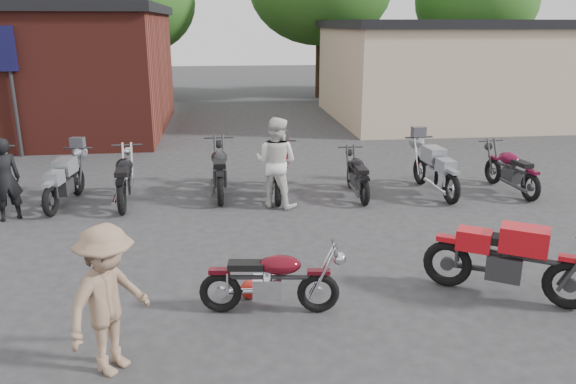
{
  "coord_description": "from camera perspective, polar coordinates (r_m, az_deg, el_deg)",
  "views": [
    {
      "loc": [
        -0.98,
        -6.56,
        3.67
      ],
      "look_at": [
        0.1,
        2.54,
        0.9
      ],
      "focal_mm": 35.0,
      "sensor_mm": 36.0,
      "label": 1
    }
  ],
  "objects": [
    {
      "name": "row_bike_3",
      "position": [
        12.43,
        -6.96,
        2.49
      ],
      "size": [
        0.71,
        2.14,
        1.24
      ],
      "primitive_type": null,
      "rotation": [
        0.0,
        0.0,
        1.58
      ],
      "color": "black",
      "rests_on": "ground"
    },
    {
      "name": "person_light",
      "position": [
        11.48,
        -1.22,
        3.02
      ],
      "size": [
        1.14,
        1.06,
        1.86
      ],
      "primitive_type": "imported",
      "rotation": [
        0.0,
        0.0,
        2.63
      ],
      "color": "silver",
      "rests_on": "ground"
    },
    {
      "name": "row_bike_2",
      "position": [
        12.25,
        -16.28,
        1.61
      ],
      "size": [
        0.8,
        2.1,
        1.19
      ],
      "primitive_type": null,
      "rotation": [
        0.0,
        0.0,
        1.63
      ],
      "color": "black",
      "rests_on": "ground"
    },
    {
      "name": "row_bike_6",
      "position": [
        12.86,
        14.72,
        2.52
      ],
      "size": [
        0.86,
        2.17,
        1.23
      ],
      "primitive_type": null,
      "rotation": [
        0.0,
        0.0,
        1.65
      ],
      "color": "gray",
      "rests_on": "ground"
    },
    {
      "name": "person_tan",
      "position": [
        6.36,
        -17.77,
        -10.41
      ],
      "size": [
        1.14,
        1.25,
        1.69
      ],
      "primitive_type": "imported",
      "rotation": [
        0.0,
        0.0,
        0.96
      ],
      "color": "#8E6F57",
      "rests_on": "ground"
    },
    {
      "name": "row_bike_7",
      "position": [
        13.53,
        21.72,
        2.34
      ],
      "size": [
        0.85,
        2.01,
        1.13
      ],
      "primitive_type": null,
      "rotation": [
        0.0,
        0.0,
        1.68
      ],
      "color": "#5B0B27",
      "rests_on": "ground"
    },
    {
      "name": "row_bike_1",
      "position": [
        12.55,
        -21.79,
        1.33
      ],
      "size": [
        0.9,
        2.06,
        1.15
      ],
      "primitive_type": null,
      "rotation": [
        0.0,
        0.0,
        1.44
      ],
      "color": "gray",
      "rests_on": "ground"
    },
    {
      "name": "ground",
      "position": [
        7.58,
        1.55,
        -12.13
      ],
      "size": [
        90.0,
        90.0,
        0.0
      ],
      "primitive_type": "plane",
      "color": "#2E2E30"
    },
    {
      "name": "person_dark",
      "position": [
        11.97,
        -26.82,
        1.14
      ],
      "size": [
        0.7,
        0.64,
        1.62
      ],
      "primitive_type": "imported",
      "rotation": [
        0.0,
        0.0,
        3.7
      ],
      "color": "black",
      "rests_on": "ground"
    },
    {
      "name": "tree_2",
      "position": [
        29.0,
        3.27,
        18.23
      ],
      "size": [
        7.04,
        7.04,
        8.8
      ],
      "primitive_type": null,
      "color": "#204713",
      "rests_on": "ground"
    },
    {
      "name": "sportbike",
      "position": [
        8.27,
        21.79,
        -5.97
      ],
      "size": [
        2.24,
        1.78,
        1.27
      ],
      "primitive_type": null,
      "rotation": [
        0.0,
        0.0,
        -0.56
      ],
      "color": "red",
      "rests_on": "ground"
    },
    {
      "name": "row_bike_4",
      "position": [
        12.3,
        -0.79,
        2.31
      ],
      "size": [
        0.99,
        2.12,
        1.18
      ],
      "primitive_type": null,
      "rotation": [
        0.0,
        0.0,
        1.41
      ],
      "color": "#B20E1E",
      "rests_on": "ground"
    },
    {
      "name": "vintage_motorcycle",
      "position": [
        7.36,
        -1.63,
        -8.57
      ],
      "size": [
        1.83,
        0.8,
        1.03
      ],
      "primitive_type": null,
      "rotation": [
        0.0,
        0.0,
        -0.12
      ],
      "color": "#580B15",
      "rests_on": "ground"
    },
    {
      "name": "stucco_building",
      "position": [
        23.63,
        17.24,
        11.42
      ],
      "size": [
        10.0,
        8.0,
        3.5
      ],
      "primitive_type": "cube",
      "color": "tan",
      "rests_on": "ground"
    },
    {
      "name": "tree_3",
      "position": [
        31.37,
        18.41,
        16.23
      ],
      "size": [
        6.08,
        6.08,
        7.6
      ],
      "primitive_type": null,
      "color": "#204713",
      "rests_on": "ground"
    },
    {
      "name": "helmet",
      "position": [
        7.9,
        -3.85,
        -9.84
      ],
      "size": [
        0.35,
        0.35,
        0.26
      ],
      "primitive_type": "ellipsoid",
      "rotation": [
        0.0,
        0.0,
        0.27
      ],
      "color": "red",
      "rests_on": "ground"
    },
    {
      "name": "tree_1",
      "position": [
        28.84,
        -15.43,
        16.3
      ],
      "size": [
        5.92,
        5.92,
        7.4
      ],
      "primitive_type": null,
      "color": "#204713",
      "rests_on": "ground"
    },
    {
      "name": "row_bike_5",
      "position": [
        12.35,
        7.09,
        1.93
      ],
      "size": [
        0.61,
        1.81,
        1.05
      ],
      "primitive_type": null,
      "rotation": [
        0.0,
        0.0,
        1.56
      ],
      "color": "black",
      "rests_on": "ground"
    }
  ]
}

